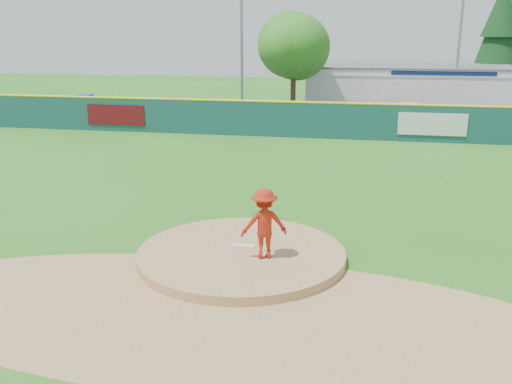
% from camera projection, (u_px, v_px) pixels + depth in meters
% --- Properties ---
extents(ground, '(120.00, 120.00, 0.00)m').
position_uv_depth(ground, '(241.00, 259.00, 15.11)').
color(ground, '#286B19').
rests_on(ground, ground).
extents(pitchers_mound, '(5.50, 5.50, 0.50)m').
position_uv_depth(pitchers_mound, '(241.00, 259.00, 15.11)').
color(pitchers_mound, '#9E774C').
rests_on(pitchers_mound, ground).
extents(pitching_rubber, '(0.60, 0.15, 0.04)m').
position_uv_depth(pitching_rubber, '(244.00, 246.00, 15.32)').
color(pitching_rubber, white).
rests_on(pitching_rubber, pitchers_mound).
extents(infield_dirt_arc, '(15.40, 15.40, 0.01)m').
position_uv_depth(infield_dirt_arc, '(211.00, 312.00, 12.28)').
color(infield_dirt_arc, '#9E774C').
rests_on(infield_dirt_arc, ground).
extents(parking_lot, '(44.00, 16.00, 0.02)m').
position_uv_depth(parking_lot, '(324.00, 115.00, 40.59)').
color(parking_lot, '#38383A').
rests_on(parking_lot, ground).
extents(pitcher, '(1.34, 1.05, 1.82)m').
position_uv_depth(pitcher, '(264.00, 224.00, 14.36)').
color(pitcher, '#AC210E').
rests_on(pitcher, pitchers_mound).
extents(van, '(4.69, 3.18, 1.19)m').
position_uv_depth(van, '(416.00, 111.00, 38.15)').
color(van, white).
rests_on(van, parking_lot).
extents(pool_building_grp, '(15.20, 8.20, 3.31)m').
position_uv_depth(pool_building_grp, '(408.00, 87.00, 43.72)').
color(pool_building_grp, silver).
rests_on(pool_building_grp, ground).
extents(fence_banners, '(21.79, 0.04, 1.20)m').
position_uv_depth(fence_banners, '(266.00, 119.00, 32.23)').
color(fence_banners, '#5A0C12').
rests_on(fence_banners, ground).
extents(playground_slide, '(0.93, 2.62, 1.44)m').
position_uv_depth(playground_slide, '(85.00, 105.00, 40.80)').
color(playground_slide, '#1B35EC').
rests_on(playground_slide, ground).
extents(outfield_fence, '(40.00, 0.14, 2.07)m').
position_uv_depth(outfield_fence, '(312.00, 119.00, 31.80)').
color(outfield_fence, '#144142').
rests_on(outfield_fence, ground).
extents(deciduous_tree, '(5.60, 5.60, 7.36)m').
position_uv_depth(deciduous_tree, '(294.00, 51.00, 37.83)').
color(deciduous_tree, '#382314').
rests_on(deciduous_tree, ground).
extents(conifer_tree, '(4.40, 4.40, 9.50)m').
position_uv_depth(conifer_tree, '(500.00, 34.00, 45.13)').
color(conifer_tree, '#382314').
rests_on(conifer_tree, ground).
extents(light_pole_left, '(1.75, 0.25, 11.00)m').
position_uv_depth(light_pole_left, '(241.00, 27.00, 40.06)').
color(light_pole_left, gray).
rests_on(light_pole_left, ground).
extents(light_pole_right, '(1.75, 0.25, 10.00)m').
position_uv_depth(light_pole_right, '(460.00, 35.00, 39.28)').
color(light_pole_right, gray).
rests_on(light_pole_right, ground).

